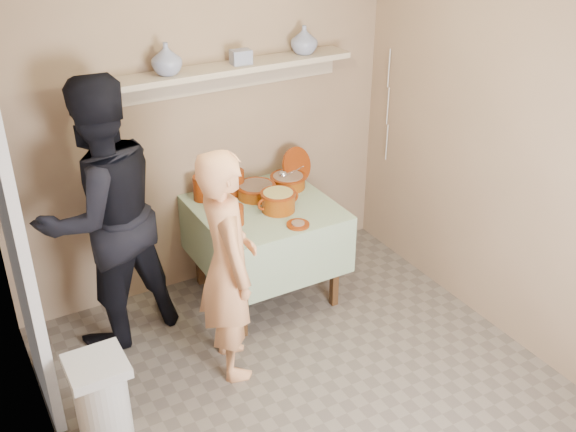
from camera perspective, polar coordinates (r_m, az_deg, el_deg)
ground at (r=4.30m, az=3.30°, el=-15.92°), size 3.50×3.50×0.00m
tile_panel at (r=4.05m, az=-21.76°, el=-3.49°), size 0.06×0.70×2.00m
plate_stack_a at (r=4.96m, az=-7.26°, el=2.37°), size 0.14×0.14×0.18m
plate_stack_b at (r=5.03m, az=-4.59°, el=2.87°), size 0.15×0.15×0.18m
bowl_stack at (r=4.61m, az=-4.59°, el=0.07°), size 0.13×0.13×0.13m
empty_bowl at (r=4.82m, az=-5.99°, el=0.76°), size 0.16×0.16×0.05m
propped_lid at (r=5.23m, az=0.74°, el=4.33°), size 0.31×0.19×0.28m
vase_right at (r=5.03m, az=1.37°, el=14.68°), size 0.21×0.21×0.20m
vase_left at (r=4.58m, az=-10.25°, el=12.96°), size 0.24×0.24×0.21m
ceramic_box at (r=4.78m, az=-4.01°, el=13.28°), size 0.14×0.11×0.10m
person_cook at (r=4.17m, az=-5.10°, el=-4.20°), size 0.47×0.62×1.54m
person_helper at (r=4.53m, az=-15.44°, el=0.06°), size 1.06×0.92×1.87m
room_shell at (r=3.39m, az=4.04°, el=4.07°), size 3.04×3.54×2.62m
serving_table at (r=4.92m, az=-2.02°, el=-0.36°), size 0.97×0.97×0.76m
cazuela_meat_a at (r=4.98m, az=-2.73°, el=2.25°), size 0.30×0.30×0.10m
cazuela_meat_b at (r=5.12m, az=0.01°, el=3.03°), size 0.28×0.28×0.10m
ladle at (r=5.09m, az=-0.34°, el=3.51°), size 0.08×0.26×0.19m
cazuela_rice at (r=4.77m, az=-0.83°, el=1.39°), size 0.33×0.25×0.14m
front_plate at (r=4.60m, az=0.85°, el=-0.71°), size 0.16×0.16×0.03m
wall_shelf at (r=4.83m, az=-4.87°, el=12.20°), size 1.80×0.25×0.21m
trash_bin at (r=4.07m, az=-15.46°, el=-14.78°), size 0.32×0.32×0.56m
electrical_cord at (r=5.45m, az=8.45°, el=9.19°), size 0.01×0.05×0.90m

